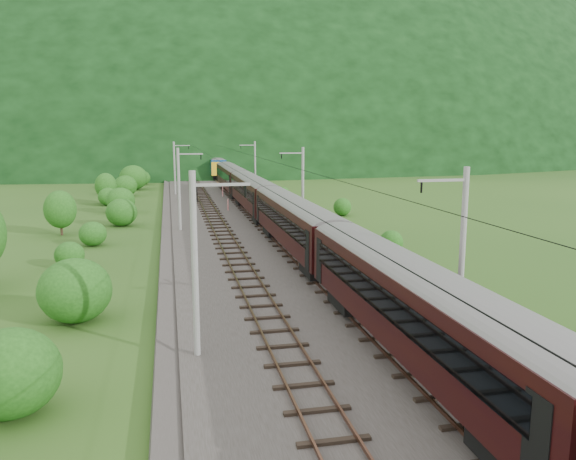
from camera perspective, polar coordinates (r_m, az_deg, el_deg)
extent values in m
plane|color=#234716|center=(26.43, 4.69, -12.02)|extent=(600.00, 600.00, 0.00)
cube|color=#38332D|center=(35.56, 0.05, -5.89)|extent=(14.00, 220.00, 0.30)
cube|color=brown|center=(34.97, -4.98, -5.62)|extent=(0.08, 220.00, 0.15)
cube|color=brown|center=(35.16, -2.65, -5.50)|extent=(0.08, 220.00, 0.15)
cube|color=black|center=(35.09, -3.81, -5.77)|extent=(2.40, 220.00, 0.12)
cube|color=brown|center=(35.84, 2.69, -5.20)|extent=(0.08, 220.00, 0.15)
cube|color=brown|center=(36.22, 4.90, -5.06)|extent=(0.08, 220.00, 0.15)
cube|color=black|center=(36.06, 3.80, -5.34)|extent=(2.40, 220.00, 0.12)
cylinder|color=gray|center=(24.11, -9.45, -3.56)|extent=(0.28, 0.28, 8.00)
cube|color=gray|center=(23.63, -6.77, 4.60)|extent=(2.40, 0.12, 0.12)
cylinder|color=black|center=(23.77, -4.35, 3.95)|extent=(0.10, 0.10, 0.50)
cylinder|color=gray|center=(55.72, -11.02, 4.09)|extent=(0.28, 0.28, 8.00)
cube|color=gray|center=(55.52, -9.88, 7.62)|extent=(2.40, 0.12, 0.12)
cylinder|color=black|center=(55.58, -8.84, 7.34)|extent=(0.10, 0.10, 0.50)
cylinder|color=gray|center=(87.62, -11.45, 6.18)|extent=(0.28, 0.28, 8.00)
cube|color=gray|center=(87.48, -10.73, 8.43)|extent=(2.40, 0.12, 0.12)
cylinder|color=black|center=(87.52, -10.07, 8.26)|extent=(0.10, 0.10, 0.50)
cylinder|color=gray|center=(119.57, -11.65, 7.16)|extent=(0.28, 0.28, 8.00)
cube|color=gray|center=(119.47, -11.13, 8.81)|extent=(2.40, 0.12, 0.12)
cylinder|color=black|center=(119.50, -10.64, 8.68)|extent=(0.10, 0.10, 0.50)
cylinder|color=gray|center=(151.54, -11.77, 7.73)|extent=(0.28, 0.28, 8.00)
cube|color=gray|center=(151.46, -11.36, 9.03)|extent=(2.40, 0.12, 0.12)
cylinder|color=black|center=(151.48, -10.97, 8.93)|extent=(0.10, 0.10, 0.50)
cylinder|color=gray|center=(27.55, 17.28, -2.17)|extent=(0.28, 0.28, 8.00)
cube|color=gray|center=(26.49, 15.39, 4.89)|extent=(2.40, 0.12, 0.12)
cylinder|color=black|center=(26.07, 13.40, 4.24)|extent=(0.10, 0.10, 0.50)
cylinder|color=gray|center=(57.29, 1.51, 4.43)|extent=(0.28, 0.28, 8.00)
cube|color=gray|center=(56.79, 0.34, 7.82)|extent=(2.40, 0.12, 0.12)
cylinder|color=black|center=(56.60, -0.66, 7.51)|extent=(0.10, 0.10, 0.50)
cylinder|color=gray|center=(88.62, -3.36, 6.41)|extent=(0.28, 0.28, 8.00)
cube|color=gray|center=(88.30, -4.16, 8.59)|extent=(2.40, 0.12, 0.12)
cylinder|color=black|center=(88.17, -4.81, 8.39)|extent=(0.10, 0.10, 0.50)
cylinder|color=gray|center=(120.31, -5.69, 7.33)|extent=(0.28, 0.28, 8.00)
cube|color=gray|center=(120.07, -6.30, 8.94)|extent=(2.40, 0.12, 0.12)
cylinder|color=black|center=(119.98, -6.77, 8.79)|extent=(0.10, 0.10, 0.50)
cylinder|color=gray|center=(152.12, -7.05, 7.87)|extent=(0.28, 0.28, 8.00)
cube|color=gray|center=(151.93, -7.54, 9.14)|extent=(2.40, 0.12, 0.12)
cylinder|color=black|center=(151.86, -7.91, 9.01)|extent=(0.10, 0.10, 0.50)
cylinder|color=black|center=(33.88, -3.94, 5.26)|extent=(0.03, 198.00, 0.03)
cylinder|color=black|center=(34.88, 3.92, 5.40)|extent=(0.03, 198.00, 0.03)
ellipsoid|color=black|center=(283.69, -10.68, 7.88)|extent=(504.00, 360.00, 244.00)
cube|color=black|center=(23.37, 12.84, -7.67)|extent=(2.82, 21.40, 2.92)
cylinder|color=slate|center=(23.01, 12.97, -4.55)|extent=(2.82, 21.30, 2.82)
cube|color=black|center=(22.71, 9.57, -7.15)|extent=(0.05, 18.84, 1.12)
cube|color=black|center=(23.89, 16.01, -6.54)|extent=(0.05, 18.84, 1.12)
cube|color=black|center=(18.18, 23.15, -20.16)|extent=(2.14, 3.11, 0.88)
cube|color=black|center=(30.56, 6.79, -6.97)|extent=(2.14, 3.11, 0.88)
cube|color=black|center=(43.81, 0.72, 0.84)|extent=(2.82, 21.40, 2.92)
cylinder|color=slate|center=(43.62, 0.73, 2.55)|extent=(2.82, 21.30, 2.82)
cube|color=black|center=(43.47, -1.11, 1.24)|extent=(0.05, 18.84, 1.12)
cube|color=black|center=(44.09, 2.54, 1.35)|extent=(0.05, 18.84, 1.12)
cube|color=black|center=(37.06, 3.28, -3.87)|extent=(2.14, 3.11, 0.88)
cube|color=black|center=(51.36, -1.12, 0.06)|extent=(2.14, 3.11, 0.88)
cube|color=black|center=(65.30, -3.56, 3.87)|extent=(2.82, 21.40, 2.92)
cylinder|color=slate|center=(65.17, -3.57, 5.02)|extent=(2.82, 21.30, 2.82)
cube|color=black|center=(65.07, -4.81, 4.14)|extent=(0.05, 18.84, 1.12)
cube|color=black|center=(65.49, -2.32, 4.21)|extent=(0.05, 18.84, 1.12)
cube|color=black|center=(58.21, -2.44, 1.24)|extent=(2.14, 3.11, 0.88)
cube|color=black|center=(72.89, -4.41, 3.01)|extent=(2.14, 3.11, 0.88)
cube|color=black|center=(87.07, -5.72, 5.39)|extent=(2.82, 21.40, 2.92)
cylinder|color=slate|center=(86.97, -5.73, 6.25)|extent=(2.82, 21.30, 2.82)
cube|color=black|center=(86.89, -6.66, 5.59)|extent=(0.05, 18.84, 1.12)
cube|color=black|center=(87.21, -4.78, 5.64)|extent=(0.05, 18.84, 1.12)
cube|color=black|center=(79.84, -5.09, 3.61)|extent=(2.14, 3.11, 0.88)
cube|color=black|center=(94.65, -6.20, 4.60)|extent=(2.14, 3.11, 0.88)
cube|color=navy|center=(117.65, -7.40, 6.56)|extent=(2.82, 17.51, 2.92)
cylinder|color=slate|center=(117.58, -7.41, 7.20)|extent=(2.82, 17.43, 2.82)
cube|color=black|center=(117.52, -8.10, 6.71)|extent=(0.05, 15.41, 1.12)
cube|color=black|center=(117.75, -6.70, 6.75)|extent=(0.05, 15.41, 1.12)
cube|color=black|center=(111.69, -7.12, 5.41)|extent=(2.14, 3.11, 0.88)
cube|color=black|center=(123.87, -7.62, 5.85)|extent=(2.14, 3.11, 0.88)
cube|color=gold|center=(126.18, -7.72, 6.69)|extent=(2.88, 0.50, 2.63)
cube|color=gold|center=(109.15, -7.02, 6.20)|extent=(2.88, 0.50, 2.63)
cube|color=black|center=(120.54, -7.54, 7.59)|extent=(0.08, 1.60, 0.88)
cylinder|color=red|center=(68.91, -6.11, 2.58)|extent=(0.15, 0.15, 1.45)
cylinder|color=red|center=(83.92, -6.65, 3.97)|extent=(0.17, 0.17, 1.63)
cylinder|color=black|center=(77.65, -9.24, 3.62)|extent=(0.15, 0.15, 2.17)
sphere|color=red|center=(77.53, -9.26, 4.45)|extent=(0.26, 0.26, 0.26)
ellipsoid|color=#1F5015|center=(22.43, -26.41, -12.90)|extent=(3.49, 3.49, 3.14)
ellipsoid|color=#1F5015|center=(31.46, -20.83, -5.77)|extent=(3.77, 3.77, 3.39)
ellipsoid|color=#1F5015|center=(44.12, -21.32, -2.35)|extent=(2.14, 2.14, 1.93)
ellipsoid|color=#1F5015|center=(51.69, -19.22, -0.37)|extent=(2.37, 2.37, 2.14)
ellipsoid|color=#1F5015|center=(61.51, -16.56, 1.73)|extent=(3.24, 3.24, 2.91)
ellipsoid|color=#1F5015|center=(71.45, -16.65, 2.91)|extent=(3.45, 3.45, 3.11)
ellipsoid|color=#1F5015|center=(79.01, -17.80, 3.24)|extent=(2.66, 2.66, 2.39)
ellipsoid|color=#1F5015|center=(89.53, -16.19, 4.33)|extent=(3.55, 3.55, 3.19)
ellipsoid|color=#1F5015|center=(98.88, -15.44, 5.16)|extent=(4.65, 4.65, 4.18)
ellipsoid|color=#1F5015|center=(107.58, -14.60, 5.16)|extent=(2.95, 2.95, 2.66)
ellipsoid|color=#1F5015|center=(117.15, -14.45, 5.34)|extent=(2.06, 2.06, 1.85)
cylinder|color=black|center=(58.02, -22.05, 0.65)|extent=(0.24, 0.24, 2.35)
ellipsoid|color=#1F5015|center=(57.84, -22.14, 1.96)|extent=(3.02, 3.02, 3.63)
cylinder|color=black|center=(81.23, -17.98, 3.37)|extent=(0.24, 0.24, 2.29)
ellipsoid|color=#1F5015|center=(81.10, -18.03, 4.29)|extent=(2.95, 2.95, 3.54)
ellipsoid|color=#1F5015|center=(46.43, 10.44, -1.34)|extent=(1.94, 1.94, 1.75)
ellipsoid|color=#1F5015|center=(66.51, 5.54, 2.26)|extent=(2.12, 2.12, 1.91)
ellipsoid|color=#1F5015|center=(83.78, -0.49, 3.78)|extent=(1.69, 1.69, 1.52)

